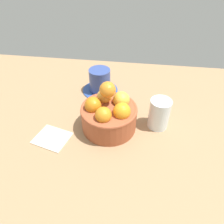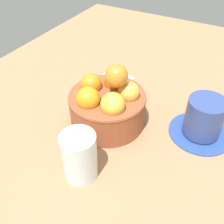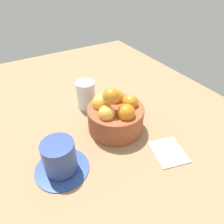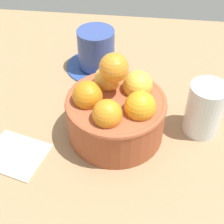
# 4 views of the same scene
# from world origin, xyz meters

# --- Properties ---
(ground_plane) EXTENTS (1.34, 0.86, 0.05)m
(ground_plane) POSITION_xyz_m (0.00, 0.00, -0.02)
(ground_plane) COLOR #997551
(terracotta_bowl) EXTENTS (0.16, 0.16, 0.15)m
(terracotta_bowl) POSITION_xyz_m (0.00, 0.00, 0.05)
(terracotta_bowl) COLOR #9E4C2D
(terracotta_bowl) RESTS_ON ground_plane
(coffee_cup) EXTENTS (0.13, 0.13, 0.09)m
(coffee_cup) POSITION_xyz_m (-0.06, 0.19, 0.04)
(coffee_cup) COLOR #2A4890
(coffee_cup) RESTS_ON ground_plane
(water_glass) EXTENTS (0.06, 0.06, 0.09)m
(water_glass) POSITION_xyz_m (0.14, 0.03, 0.05)
(water_glass) COLOR silver
(water_glass) RESTS_ON ground_plane
(folded_napkin) EXTENTS (0.11, 0.10, 0.01)m
(folded_napkin) POSITION_xyz_m (-0.15, -0.07, 0.00)
(folded_napkin) COLOR beige
(folded_napkin) RESTS_ON ground_plane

